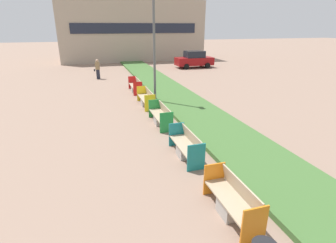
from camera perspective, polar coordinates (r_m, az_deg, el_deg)
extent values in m
cube|color=#426B33|center=(11.54, 12.42, -2.82)|extent=(2.80, 120.00, 0.18)
cube|color=tan|center=(38.52, -7.93, 18.93)|extent=(18.71, 7.18, 7.63)
cube|color=#1E2333|center=(34.93, -6.95, 19.49)|extent=(15.72, 0.08, 1.20)
cube|color=#ADA8A0|center=(7.07, 13.45, -17.82)|extent=(0.52, 0.60, 0.42)
cube|color=tan|center=(6.94, 13.61, -16.31)|extent=(0.58, 1.89, 0.05)
cube|color=tan|center=(6.91, 15.79, -14.03)|extent=(0.14, 1.81, 0.48)
cube|color=orange|center=(6.30, 18.25, -20.80)|extent=(0.62, 0.04, 0.94)
cube|color=orange|center=(7.61, 9.98, -12.14)|extent=(0.62, 0.04, 0.94)
cube|color=#ADA8A0|center=(9.58, 3.76, -6.50)|extent=(0.52, 0.60, 0.42)
cube|color=tan|center=(9.48, 3.79, -5.26)|extent=(0.58, 1.99, 0.05)
cube|color=tan|center=(9.46, 5.37, -3.61)|extent=(0.14, 1.91, 0.48)
cube|color=#197A7F|center=(8.63, 6.15, -7.81)|extent=(0.62, 0.04, 0.94)
cube|color=#197A7F|center=(10.34, 1.85, -2.79)|extent=(0.62, 0.04, 0.94)
cube|color=#ADA8A0|center=(12.66, -1.73, 0.31)|extent=(0.52, 0.60, 0.42)
cube|color=tan|center=(12.58, -1.74, 1.30)|extent=(0.58, 2.17, 0.05)
cube|color=tan|center=(12.57, -0.56, 2.55)|extent=(0.14, 2.09, 0.48)
cube|color=#238C3D|center=(11.56, -0.32, -0.24)|extent=(0.62, 0.04, 0.94)
cube|color=#238C3D|center=(13.59, -2.95, 2.87)|extent=(0.62, 0.04, 0.94)
cube|color=#ADA8A0|center=(15.70, -4.85, 4.20)|extent=(0.52, 0.60, 0.42)
cube|color=tan|center=(15.64, -4.88, 5.01)|extent=(0.58, 2.26, 0.05)
cube|color=tan|center=(15.63, -3.93, 6.02)|extent=(0.14, 2.17, 0.48)
cube|color=yellow|center=(14.55, -3.93, 4.01)|extent=(0.62, 0.04, 0.94)
cube|color=yellow|center=(16.72, -5.71, 6.10)|extent=(0.62, 0.04, 0.94)
cube|color=#ADA8A0|center=(19.17, -7.16, 7.04)|extent=(0.52, 0.60, 0.42)
cube|color=tan|center=(19.12, -7.19, 7.71)|extent=(0.58, 2.15, 0.05)
cube|color=tan|center=(19.11, -6.41, 8.54)|extent=(0.14, 2.07, 0.48)
cube|color=red|center=(18.05, -6.59, 7.11)|extent=(0.62, 0.04, 0.94)
cube|color=red|center=(20.17, -7.73, 8.43)|extent=(0.62, 0.04, 0.94)
cylinder|color=#56595B|center=(15.58, -3.01, 15.92)|extent=(0.14, 0.14, 6.72)
cube|color=#232633|center=(24.62, -14.96, 9.91)|extent=(0.30, 0.22, 0.83)
cube|color=olive|center=(24.51, -15.12, 11.64)|extent=(0.38, 0.24, 0.67)
sphere|color=tan|center=(24.45, -15.22, 12.68)|extent=(0.23, 0.23, 0.23)
cube|color=#232328|center=(24.56, -15.70, 10.71)|extent=(0.12, 0.20, 0.18)
cube|color=maroon|center=(30.55, 5.72, 12.93)|extent=(4.24, 1.85, 0.84)
cube|color=black|center=(30.47, 5.77, 14.38)|extent=(2.13, 1.59, 0.72)
cylinder|color=black|center=(30.29, 8.60, 11.94)|extent=(0.60, 0.20, 0.60)
cylinder|color=black|center=(31.92, 7.22, 12.41)|extent=(0.60, 0.20, 0.60)
cylinder|color=black|center=(29.32, 4.03, 11.85)|extent=(0.60, 0.20, 0.60)
cylinder|color=black|center=(31.00, 2.84, 12.32)|extent=(0.60, 0.20, 0.60)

